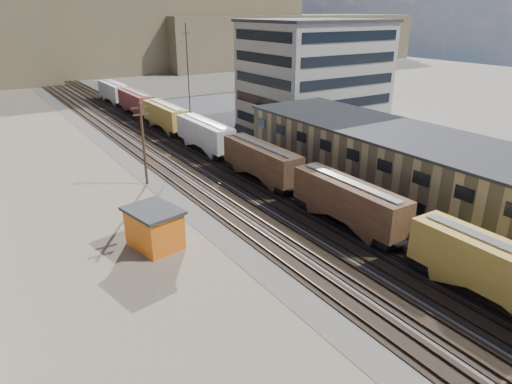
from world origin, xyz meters
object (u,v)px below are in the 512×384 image
freight_train (230,145)px  parked_car_blue (344,142)px  utility_pole_north (143,142)px  maintenance_shed (154,227)px

freight_train → parked_car_blue: size_ratio=23.02×
freight_train → utility_pole_north: size_ratio=11.97×
parked_car_blue → utility_pole_north: bearing=153.1°
utility_pole_north → maintenance_shed: 16.79m
freight_train → parked_car_blue: 19.53m
freight_train → utility_pole_north: 12.58m
freight_train → maintenance_shed: freight_train is taller
freight_train → utility_pole_north: utility_pole_north is taller
freight_train → parked_car_blue: freight_train is taller
maintenance_shed → parked_car_blue: bearing=21.8°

